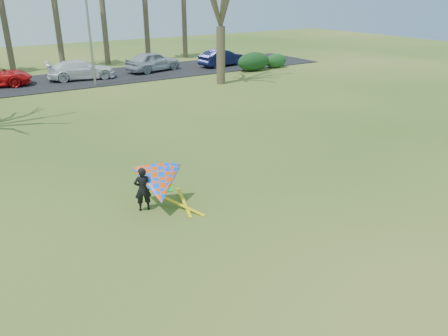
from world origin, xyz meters
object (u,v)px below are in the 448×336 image
streetlight (90,20)px  car_3 (81,70)px  kite_flyer (158,185)px  car_5 (222,58)px  car_4 (153,61)px

streetlight → car_3: streetlight is taller
kite_flyer → car_5: bearing=53.4°
car_5 → kite_flyer: kite_flyer is taller
streetlight → car_4: streetlight is taller
car_4 → car_5: car_4 is taller
streetlight → car_4: (5.71, 3.14, -3.60)m
car_4 → streetlight: bearing=104.7°
car_5 → kite_flyer: size_ratio=1.82×
car_5 → kite_flyer: (-16.19, -21.80, 0.06)m
streetlight → car_4: 7.45m
streetlight → car_5: (11.94, 2.28, -3.69)m
car_5 → kite_flyer: 27.16m
car_4 → car_5: size_ratio=1.08×
car_4 → car_5: 6.28m
streetlight → car_3: size_ratio=1.63×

